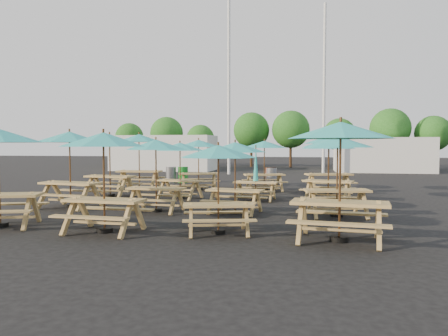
% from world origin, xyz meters
% --- Properties ---
extents(ground, '(120.00, 120.00, 0.00)m').
position_xyz_m(ground, '(0.00, 0.00, 0.00)').
color(ground, black).
rests_on(ground, ground).
extents(picnic_unit_1, '(2.43, 2.43, 2.49)m').
position_xyz_m(picnic_unit_1, '(-4.22, -2.98, 2.14)').
color(picnic_unit_1, tan).
rests_on(picnic_unit_1, ground).
extents(picnic_unit_2, '(2.41, 2.41, 2.48)m').
position_xyz_m(picnic_unit_2, '(-4.30, 0.11, 2.14)').
color(picnic_unit_2, tan).
rests_on(picnic_unit_2, ground).
extents(picnic_unit_3, '(2.32, 2.32, 2.56)m').
position_xyz_m(picnic_unit_3, '(-4.30, 3.16, 2.20)').
color(picnic_unit_3, tan).
rests_on(picnic_unit_3, ground).
extents(picnic_unit_4, '(2.15, 2.15, 2.34)m').
position_xyz_m(picnic_unit_4, '(-1.32, -6.52, 2.02)').
color(picnic_unit_4, tan).
rests_on(picnic_unit_4, ground).
extents(picnic_unit_5, '(2.04, 2.04, 2.22)m').
position_xyz_m(picnic_unit_5, '(-1.20, -3.29, 1.91)').
color(picnic_unit_5, tan).
rests_on(picnic_unit_5, ground).
extents(picnic_unit_6, '(2.21, 2.21, 2.14)m').
position_xyz_m(picnic_unit_6, '(-1.40, -0.04, 1.84)').
color(picnic_unit_6, tan).
rests_on(picnic_unit_6, ground).
extents(picnic_unit_7, '(2.50, 2.50, 2.29)m').
position_xyz_m(picnic_unit_7, '(-1.51, 3.28, 1.97)').
color(picnic_unit_7, tan).
rests_on(picnic_unit_7, ground).
extents(picnic_unit_8, '(2.16, 2.16, 2.05)m').
position_xyz_m(picnic_unit_8, '(1.31, -6.17, 1.76)').
color(picnic_unit_8, tan).
rests_on(picnic_unit_8, ground).
extents(picnic_unit_9, '(2.11, 2.11, 2.13)m').
position_xyz_m(picnic_unit_9, '(1.20, -3.14, 1.84)').
color(picnic_unit_9, tan).
rests_on(picnic_unit_9, ground).
extents(picnic_unit_10, '(1.72, 1.53, 2.04)m').
position_xyz_m(picnic_unit_10, '(1.46, 0.04, 0.84)').
color(picnic_unit_10, tan).
rests_on(picnic_unit_10, ground).
extents(picnic_unit_11, '(2.44, 2.44, 2.24)m').
position_xyz_m(picnic_unit_11, '(1.46, 3.38, 1.93)').
color(picnic_unit_11, tan).
rests_on(picnic_unit_11, ground).
extents(picnic_unit_12, '(2.45, 2.45, 2.54)m').
position_xyz_m(picnic_unit_12, '(3.97, -6.50, 2.19)').
color(picnic_unit_12, tan).
rests_on(picnic_unit_12, ground).
extents(picnic_unit_13, '(2.33, 2.33, 2.30)m').
position_xyz_m(picnic_unit_13, '(4.14, -3.18, 1.98)').
color(picnic_unit_13, tan).
rests_on(picnic_unit_13, ground).
extents(picnic_unit_14, '(2.38, 2.38, 2.23)m').
position_xyz_m(picnic_unit_14, '(4.07, 0.33, 1.92)').
color(picnic_unit_14, tan).
rests_on(picnic_unit_14, ground).
extents(picnic_unit_15, '(2.62, 2.62, 2.46)m').
position_xyz_m(picnic_unit_15, '(4.23, 3.09, 2.11)').
color(picnic_unit_15, tan).
rests_on(picnic_unit_15, ground).
extents(waste_bin_0, '(0.54, 0.54, 0.86)m').
position_xyz_m(waste_bin_0, '(-3.87, 6.63, 0.43)').
color(waste_bin_0, gray).
rests_on(waste_bin_0, ground).
extents(waste_bin_1, '(0.54, 0.54, 0.86)m').
position_xyz_m(waste_bin_1, '(-3.24, 6.77, 0.43)').
color(waste_bin_1, '#178223').
rests_on(waste_bin_1, ground).
extents(waste_bin_2, '(0.54, 0.54, 0.86)m').
position_xyz_m(waste_bin_2, '(1.51, 6.60, 0.43)').
color(waste_bin_2, '#E4480D').
rests_on(waste_bin_2, ground).
extents(waste_bin_3, '(0.54, 0.54, 0.86)m').
position_xyz_m(waste_bin_3, '(1.53, 6.54, 0.43)').
color(waste_bin_3, gray).
rests_on(waste_bin_3, ground).
extents(mast_0, '(0.20, 0.20, 12.00)m').
position_xyz_m(mast_0, '(-2.00, 14.00, 6.00)').
color(mast_0, silver).
rests_on(mast_0, ground).
extents(mast_1, '(0.20, 0.20, 12.00)m').
position_xyz_m(mast_1, '(4.50, 16.00, 6.00)').
color(mast_1, silver).
rests_on(mast_1, ground).
extents(event_tent_0, '(8.00, 4.00, 2.80)m').
position_xyz_m(event_tent_0, '(-8.00, 18.00, 1.40)').
color(event_tent_0, silver).
rests_on(event_tent_0, ground).
extents(event_tent_1, '(7.00, 4.00, 2.60)m').
position_xyz_m(event_tent_1, '(9.00, 19.00, 1.30)').
color(event_tent_1, silver).
rests_on(event_tent_1, ground).
extents(tree_0, '(2.80, 2.80, 4.24)m').
position_xyz_m(tree_0, '(-14.07, 25.25, 2.83)').
color(tree_0, '#382314').
rests_on(tree_0, ground).
extents(tree_1, '(3.11, 3.11, 4.72)m').
position_xyz_m(tree_1, '(-9.74, 23.90, 3.15)').
color(tree_1, '#382314').
rests_on(tree_1, ground).
extents(tree_2, '(2.59, 2.59, 3.93)m').
position_xyz_m(tree_2, '(-6.39, 23.65, 2.62)').
color(tree_2, '#382314').
rests_on(tree_2, ground).
extents(tree_3, '(3.36, 3.36, 5.09)m').
position_xyz_m(tree_3, '(-1.75, 24.72, 3.41)').
color(tree_3, '#382314').
rests_on(tree_3, ground).
extents(tree_4, '(3.41, 3.41, 5.17)m').
position_xyz_m(tree_4, '(1.90, 24.26, 3.46)').
color(tree_4, '#382314').
rests_on(tree_4, ground).
extents(tree_5, '(2.94, 2.94, 4.45)m').
position_xyz_m(tree_5, '(6.22, 24.67, 2.97)').
color(tree_5, '#382314').
rests_on(tree_5, ground).
extents(tree_6, '(3.38, 3.38, 5.13)m').
position_xyz_m(tree_6, '(10.23, 22.90, 3.43)').
color(tree_6, '#382314').
rests_on(tree_6, ground).
extents(tree_7, '(2.95, 2.95, 4.48)m').
position_xyz_m(tree_7, '(13.63, 22.92, 2.99)').
color(tree_7, '#382314').
rests_on(tree_7, ground).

